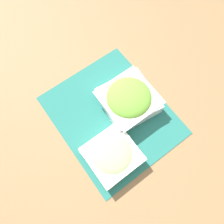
% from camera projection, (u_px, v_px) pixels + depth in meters
% --- Properties ---
extents(ground_plane, '(3.00, 3.00, 0.00)m').
position_uv_depth(ground_plane, '(112.00, 115.00, 0.81)').
color(ground_plane, olive).
extents(placemat, '(0.46, 0.39, 0.00)m').
position_uv_depth(placemat, '(112.00, 115.00, 0.81)').
color(placemat, '#236B60').
rests_on(placemat, ground_plane).
extents(lettuce_bowl, '(0.20, 0.20, 0.09)m').
position_uv_depth(lettuce_bowl, '(128.00, 99.00, 0.78)').
color(lettuce_bowl, white).
rests_on(lettuce_bowl, placemat).
extents(cucumber_bowl, '(0.17, 0.17, 0.06)m').
position_uv_depth(cucumber_bowl, '(112.00, 155.00, 0.73)').
color(cucumber_bowl, silver).
rests_on(cucumber_bowl, placemat).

